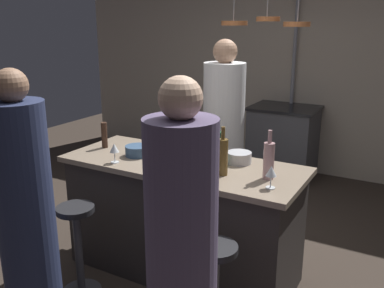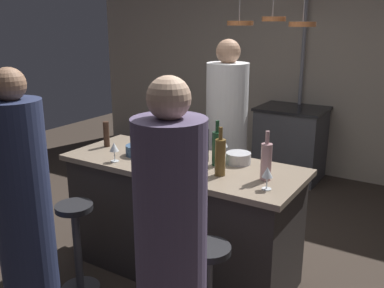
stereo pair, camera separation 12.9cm
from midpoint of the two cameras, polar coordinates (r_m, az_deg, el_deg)
The scene contains 21 objects.
ground_plane at distance 3.54m, azimuth -0.24°, elevation -16.33°, with size 9.00×9.00×0.00m, color #382D26.
back_wall at distance 5.64m, azimuth 15.52°, elevation 9.47°, with size 6.40×0.16×2.60m, color #BCAD99.
kitchen_island at distance 3.32m, azimuth -0.25°, elevation -9.73°, with size 1.80×0.72×0.90m.
stove_range at distance 5.43m, azimuth 13.62°, elevation 0.15°, with size 0.80×0.64×0.89m.
chef at distance 3.90m, azimuth 5.51°, elevation -0.15°, with size 0.37×0.37×1.75m.
guest_right at distance 2.18m, azimuth -1.04°, elevation -14.95°, with size 0.35×0.35×1.67m.
bar_stool_left at distance 3.21m, azimuth -13.91°, elevation -12.82°, with size 0.28×0.28×0.68m.
guest_left at distance 2.87m, azimuth -20.30°, elevation -8.25°, with size 0.35×0.35×1.65m.
overhead_pot_rack at distance 4.74m, azimuth 12.71°, elevation 13.11°, with size 0.91×1.34×2.17m.
cutting_board at distance 3.25m, azimuth -1.22°, elevation -1.67°, with size 0.32×0.22×0.02m, color #997047.
pepper_mill at distance 3.56m, azimuth -10.31°, elevation 1.29°, with size 0.05×0.05×0.21m, color #382319.
wine_bottle_amber at distance 2.86m, azimuth 5.07°, elevation -1.68°, with size 0.07×0.07×0.33m.
wine_bottle_white at distance 2.86m, azimuth 2.03°, elevation -1.64°, with size 0.07×0.07×0.33m.
wine_bottle_green at distance 3.06m, azimuth 4.56°, elevation -0.52°, with size 0.07×0.07×0.33m.
wine_bottle_rose at distance 2.82m, azimuth 11.15°, elevation -2.24°, with size 0.07×0.07×0.33m.
wine_bottle_dark at distance 3.13m, azimuth 2.79°, elevation -0.07°, with size 0.07×0.07×0.33m.
wine_glass_by_chef at distance 2.67m, azimuth 11.37°, elevation -3.86°, with size 0.07×0.07×0.15m.
wine_glass_near_left_guest at distance 3.17m, azimuth -9.18°, elevation -0.53°, with size 0.07×0.07×0.15m.
wine_glass_near_right_guest at distance 3.25m, azimuth 5.34°, elevation 0.04°, with size 0.07×0.07×0.15m.
mixing_bowl_steel at distance 3.13m, azimuth 7.37°, elevation -1.88°, with size 0.18×0.18×0.08m, color #B7B7BC.
mixing_bowl_blue at distance 3.32m, azimuth -6.13°, elevation -0.82°, with size 0.18×0.18×0.08m, color #334C6B.
Camera 2 is at (1.64, -2.50, 1.91)m, focal length 40.07 mm.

